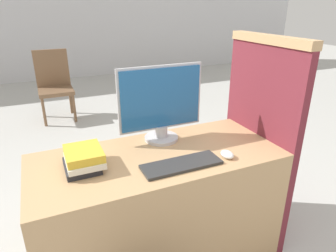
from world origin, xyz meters
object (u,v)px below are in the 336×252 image
object	(u,v)px
book_stack	(83,159)
mouse	(227,154)
monitor	(161,104)
keyboard	(182,164)
far_chair	(54,83)

from	to	relation	value
book_stack	mouse	bearing A→B (deg)	-15.10
monitor	keyboard	world-z (taller)	monitor
keyboard	monitor	bearing A→B (deg)	85.00
monitor	keyboard	xyz separation A→B (m)	(-0.03, -0.34, -0.22)
monitor	far_chair	distance (m)	2.79
keyboard	far_chair	bearing A→B (deg)	97.52
far_chair	mouse	bearing A→B (deg)	-60.84
mouse	book_stack	size ratio (longest dim) A/B	0.39
far_chair	book_stack	bearing A→B (deg)	-74.19
monitor	book_stack	distance (m)	0.54
book_stack	keyboard	bearing A→B (deg)	-21.06
book_stack	far_chair	bearing A→B (deg)	88.90
book_stack	far_chair	xyz separation A→B (m)	(0.06, 2.88, -0.28)
book_stack	monitor	bearing A→B (deg)	18.42
far_chair	keyboard	bearing A→B (deg)	-65.57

